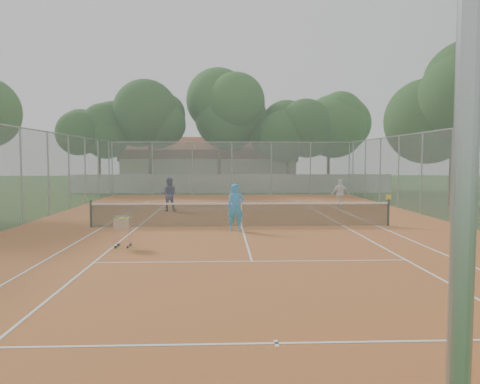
{
  "coord_description": "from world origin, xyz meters",
  "views": [
    {
      "loc": [
        -0.79,
        -18.49,
        2.7
      ],
      "look_at": [
        0.0,
        1.5,
        1.3
      ],
      "focal_mm": 35.0,
      "sensor_mm": 36.0,
      "label": 1
    }
  ],
  "objects_px": {
    "tennis_net": "(241,214)",
    "player_far_left": "(169,194)",
    "clubhouse": "(210,164)",
    "ball_hopper": "(123,231)",
    "player_far_right": "(340,194)",
    "player_near": "(236,207)"
  },
  "relations": [
    {
      "from": "clubhouse",
      "to": "ball_hopper",
      "type": "distance_m",
      "value": 33.42
    },
    {
      "from": "tennis_net",
      "to": "player_near",
      "type": "xyz_separation_m",
      "value": [
        -0.26,
        -1.07,
        0.39
      ]
    },
    {
      "from": "tennis_net",
      "to": "player_far_right",
      "type": "xyz_separation_m",
      "value": [
        5.7,
        6.7,
        0.31
      ]
    },
    {
      "from": "ball_hopper",
      "to": "tennis_net",
      "type": "bearing_deg",
      "value": 31.14
    },
    {
      "from": "player_far_left",
      "to": "player_far_right",
      "type": "bearing_deg",
      "value": -173.2
    },
    {
      "from": "tennis_net",
      "to": "player_far_right",
      "type": "relative_size",
      "value": 7.44
    },
    {
      "from": "player_near",
      "to": "player_far_right",
      "type": "bearing_deg",
      "value": 48.81
    },
    {
      "from": "player_near",
      "to": "player_far_left",
      "type": "height_order",
      "value": "player_near"
    },
    {
      "from": "clubhouse",
      "to": "ball_hopper",
      "type": "height_order",
      "value": "clubhouse"
    },
    {
      "from": "tennis_net",
      "to": "clubhouse",
      "type": "xyz_separation_m",
      "value": [
        -2.0,
        29.0,
        1.69
      ]
    },
    {
      "from": "player_far_right",
      "to": "ball_hopper",
      "type": "xyz_separation_m",
      "value": [
        -9.49,
        -11.03,
        -0.3
      ]
    },
    {
      "from": "clubhouse",
      "to": "player_far_right",
      "type": "distance_m",
      "value": 23.63
    },
    {
      "from": "tennis_net",
      "to": "player_far_left",
      "type": "xyz_separation_m",
      "value": [
        -3.53,
        5.75,
        0.38
      ]
    },
    {
      "from": "tennis_net",
      "to": "clubhouse",
      "type": "bearing_deg",
      "value": 93.95
    },
    {
      "from": "tennis_net",
      "to": "player_near",
      "type": "relative_size",
      "value": 6.72
    },
    {
      "from": "player_far_left",
      "to": "ball_hopper",
      "type": "relative_size",
      "value": 1.74
    },
    {
      "from": "tennis_net",
      "to": "player_near",
      "type": "distance_m",
      "value": 1.17
    },
    {
      "from": "clubhouse",
      "to": "player_far_right",
      "type": "relative_size",
      "value": 10.28
    },
    {
      "from": "player_near",
      "to": "player_far_right",
      "type": "distance_m",
      "value": 9.8
    },
    {
      "from": "ball_hopper",
      "to": "player_near",
      "type": "bearing_deg",
      "value": 25.11
    },
    {
      "from": "tennis_net",
      "to": "clubhouse",
      "type": "distance_m",
      "value": 29.12
    },
    {
      "from": "player_far_right",
      "to": "ball_hopper",
      "type": "bearing_deg",
      "value": 63.29
    }
  ]
}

